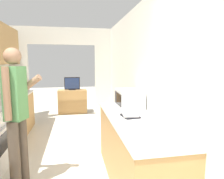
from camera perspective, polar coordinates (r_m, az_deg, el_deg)
wall_right at (r=2.94m, az=10.46°, el=1.31°), size 0.06×6.87×2.50m
wall_far_with_doorway at (r=5.60m, az=-13.93°, el=6.22°), size 3.06×0.06×2.50m
counter_left at (r=4.30m, az=-28.67°, el=-8.49°), size 0.62×3.21×0.89m
counter_right at (r=2.69m, az=6.30°, el=-17.10°), size 0.62×1.98×0.89m
person at (r=2.73m, az=-25.71°, el=-6.27°), size 0.55×0.45×1.75m
microwave at (r=3.10m, az=4.96°, el=-2.57°), size 0.36×0.51×0.27m
book_stack at (r=2.57m, az=5.19°, el=-7.23°), size 0.22×0.27×0.05m
tv_cabinet at (r=6.41m, az=-11.19°, el=-3.32°), size 0.88×0.42×0.73m
television at (r=6.28m, az=-11.32°, el=1.63°), size 0.47×0.16×0.40m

